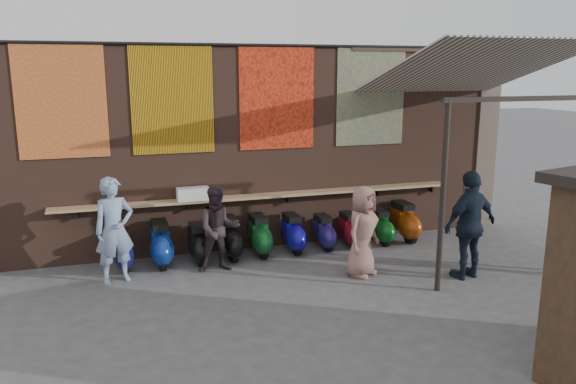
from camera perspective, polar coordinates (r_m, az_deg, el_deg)
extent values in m
plane|color=#474749|center=(9.26, 1.63, -10.11)|extent=(70.00, 70.00, 0.00)
cube|color=brown|center=(11.24, -2.89, 4.49)|extent=(10.00, 0.40, 4.00)
cube|color=#4C4238|center=(13.53, 19.01, 5.18)|extent=(0.50, 0.50, 4.00)
cube|color=#9E7A51|center=(11.05, -2.34, -0.38)|extent=(8.00, 0.32, 0.05)
cube|color=white|center=(10.71, -9.61, -0.19)|extent=(0.60, 0.30, 0.23)
cube|color=maroon|center=(10.58, -22.04, 8.57)|extent=(1.50, 0.02, 2.00)
cube|color=#F7AA0E|center=(10.62, -11.65, 9.22)|extent=(1.50, 0.02, 2.00)
cube|color=red|center=(11.02, -1.12, 9.57)|extent=(1.50, 0.02, 2.00)
cube|color=navy|center=(11.75, 8.41, 9.62)|extent=(1.50, 0.02, 2.00)
cylinder|color=black|center=(10.92, -2.68, 14.68)|extent=(9.50, 0.06, 0.06)
imported|color=#7991B0|center=(9.85, -17.23, -3.72)|extent=(0.75, 0.59, 1.81)
imported|color=#2C2227|center=(10.01, -7.05, -3.75)|extent=(0.77, 0.61, 1.55)
imported|color=black|center=(10.06, 18.00, -3.21)|extent=(1.17, 0.66, 1.88)
imported|color=#8D645A|center=(9.80, 7.58, -3.97)|extent=(0.93, 0.87, 1.60)
cube|color=beige|center=(10.98, 17.98, 11.85)|extent=(3.20, 3.28, 0.97)
cube|color=#33261C|center=(12.32, 13.70, 13.95)|extent=(3.30, 0.08, 0.12)
cube|color=black|center=(9.81, 22.91, 8.73)|extent=(3.00, 0.08, 0.08)
cylinder|color=black|center=(9.17, 15.44, -0.61)|extent=(0.09, 0.09, 3.10)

